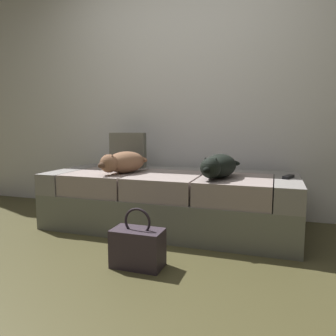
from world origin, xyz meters
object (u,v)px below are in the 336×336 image
at_px(tv_remote, 288,177).
at_px(handbag, 138,247).
at_px(couch, 170,200).
at_px(throw_pillow, 128,150).
at_px(dog_tan, 123,162).
at_px(dog_dark, 218,166).

xyz_separation_m(tv_remote, handbag, (-0.90, -0.86, -0.36)).
height_order(couch, throw_pillow, throw_pillow).
bearing_deg(dog_tan, couch, 18.88).
relative_size(dog_dark, handbag, 1.44).
relative_size(throw_pillow, handbag, 0.90).
bearing_deg(couch, tv_remote, 1.13).
bearing_deg(dog_tan, throw_pillow, 109.04).
height_order(dog_tan, dog_dark, same).
bearing_deg(tv_remote, dog_tan, -152.72).
bearing_deg(dog_dark, couch, 160.92).
xyz_separation_m(couch, handbag, (0.06, -0.84, -0.11)).
height_order(dog_tan, handbag, dog_tan).
bearing_deg(dog_tan, dog_dark, -1.62).
distance_m(dog_tan, tv_remote, 1.35).
bearing_deg(couch, dog_tan, -161.12).
bearing_deg(dog_tan, tv_remote, 6.35).
xyz_separation_m(throw_pillow, handbag, (0.57, -1.07, -0.52)).
xyz_separation_m(dog_tan, tv_remote, (1.34, 0.15, -0.08)).
bearing_deg(tv_remote, handbag, -115.39).
distance_m(couch, throw_pillow, 0.69).
bearing_deg(handbag, throw_pillow, 118.05).
bearing_deg(throw_pillow, dog_tan, -70.96).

